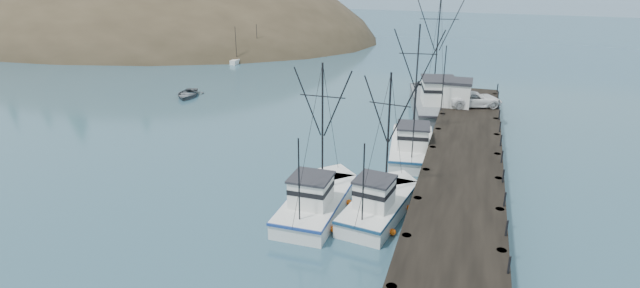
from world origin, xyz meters
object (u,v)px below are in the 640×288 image
object	(u,v)px
pier	(464,154)
work_vessel	(434,102)
pier_shed	(457,92)
motorboat	(188,97)
trawler_far	(412,145)
pickup_truck	(475,99)
trawler_mid	(318,200)
trawler_near	(381,203)

from	to	relation	value
pier	work_vessel	size ratio (longest dim) A/B	2.65
pier	pier_shed	bearing A→B (deg)	96.28
motorboat	pier_shed	bearing A→B (deg)	-16.51
trawler_far	pickup_truck	distance (m)	12.03
pier	motorboat	size ratio (longest dim) A/B	8.63
trawler_far	trawler_mid	bearing A→B (deg)	-110.31
pier	pier_shed	distance (m)	13.81
work_vessel	motorboat	world-z (taller)	work_vessel
pickup_truck	motorboat	distance (m)	35.82
pier_shed	pier	bearing A→B (deg)	-83.72
trawler_far	pier_shed	size ratio (longest dim) A/B	3.74
pier_shed	motorboat	world-z (taller)	pier_shed
trawler_mid	motorboat	bearing A→B (deg)	136.54
trawler_mid	motorboat	world-z (taller)	trawler_mid
trawler_mid	pier_shed	distance (m)	25.16
pier	trawler_near	size ratio (longest dim) A/B	4.26
trawler_near	pier_shed	world-z (taller)	trawler_near
pickup_truck	trawler_mid	bearing A→B (deg)	137.63
pier	trawler_far	size ratio (longest dim) A/B	3.67
trawler_mid	pickup_truck	xyz separation A→B (m)	(9.95, 23.86, 1.97)
pier	trawler_mid	world-z (taller)	trawler_mid
pier	trawler_far	bearing A→B (deg)	146.84
trawler_mid	motorboat	distance (m)	35.50
work_vessel	pickup_truck	distance (m)	5.65
trawler_near	pickup_truck	size ratio (longest dim) A/B	1.81
pier_shed	trawler_near	bearing A→B (deg)	-99.21
pier	pickup_truck	world-z (taller)	pickup_truck
pier_shed	trawler_mid	bearing A→B (deg)	-108.79
pier	pickup_truck	distance (m)	13.84
trawler_far	pier	bearing A→B (deg)	-33.16
pier	trawler_near	xyz separation A→B (m)	(-5.21, -9.26, -0.87)
trawler_mid	motorboat	size ratio (longest dim) A/B	2.12
trawler_near	work_vessel	size ratio (longest dim) A/B	0.62
trawler_far	pickup_truck	bearing A→B (deg)	64.60
motorboat	trawler_near	bearing A→B (deg)	-53.38
trawler_mid	pier_shed	size ratio (longest dim) A/B	3.38
trawler_mid	pickup_truck	distance (m)	25.93
trawler_near	work_vessel	distance (m)	26.21
trawler_mid	trawler_far	xyz separation A→B (m)	(4.86, 13.14, 0.00)
trawler_far	pickup_truck	xyz separation A→B (m)	(5.09, 10.72, 1.97)
trawler_mid	trawler_far	distance (m)	14.02
trawler_far	work_vessel	bearing A→B (deg)	87.27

